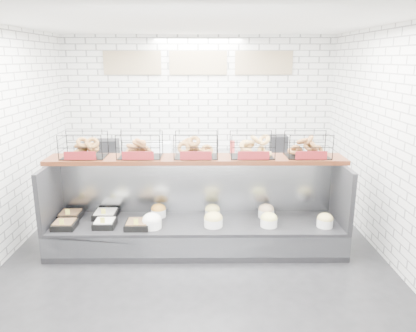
{
  "coord_description": "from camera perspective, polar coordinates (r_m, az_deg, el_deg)",
  "views": [
    {
      "loc": [
        0.12,
        -4.9,
        2.57
      ],
      "look_at": [
        0.16,
        0.45,
        1.15
      ],
      "focal_mm": 35.0,
      "sensor_mm": 36.0,
      "label": 1
    }
  ],
  "objects": [
    {
      "name": "display_case",
      "position": [
        5.7,
        -1.81,
        -8.32
      ],
      "size": [
        4.0,
        0.9,
        1.2
      ],
      "color": "black",
      "rests_on": "ground"
    },
    {
      "name": "bagel_shelf",
      "position": [
        5.55,
        -1.62,
        2.49
      ],
      "size": [
        4.1,
        0.5,
        0.4
      ],
      "color": "#3B190C",
      "rests_on": "display_case"
    },
    {
      "name": "room_shell",
      "position": [
        5.53,
        -1.72,
        9.53
      ],
      "size": [
        5.02,
        5.51,
        3.01
      ],
      "color": "silver",
      "rests_on": "ground"
    },
    {
      "name": "prep_counter",
      "position": [
        7.63,
        -1.4,
        -1.15
      ],
      "size": [
        4.0,
        0.6,
        1.2
      ],
      "color": "#93969B",
      "rests_on": "ground"
    },
    {
      "name": "ground",
      "position": [
        5.54,
        -1.69,
        -12.82
      ],
      "size": [
        5.5,
        5.5,
        0.0
      ],
      "primitive_type": "plane",
      "color": "black",
      "rests_on": "ground"
    }
  ]
}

